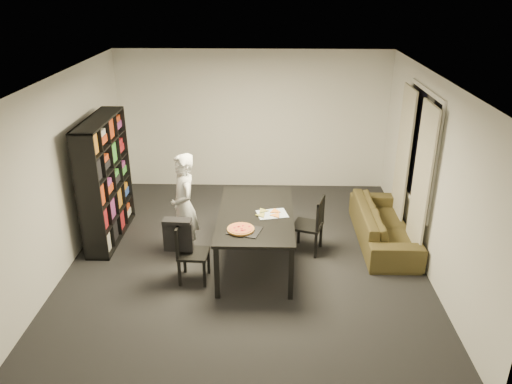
{
  "coord_description": "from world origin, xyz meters",
  "views": [
    {
      "loc": [
        0.31,
        -6.29,
        3.78
      ],
      "look_at": [
        0.14,
        -0.01,
        1.05
      ],
      "focal_mm": 35.0,
      "sensor_mm": 36.0,
      "label": 1
    }
  ],
  "objects_px": {
    "pepperoni_pizza": "(241,229)",
    "chair_right": "(313,222)",
    "dining_table": "(256,218)",
    "chair_left": "(187,248)",
    "sofa": "(384,225)",
    "bookshelf": "(105,180)",
    "baking_tray": "(245,231)",
    "person": "(184,206)"
  },
  "relations": [
    {
      "from": "chair_right",
      "to": "baking_tray",
      "type": "relative_size",
      "value": 2.16
    },
    {
      "from": "pepperoni_pizza",
      "to": "chair_right",
      "type": "bearing_deg",
      "value": 39.95
    },
    {
      "from": "pepperoni_pizza",
      "to": "sofa",
      "type": "distance_m",
      "value": 2.48
    },
    {
      "from": "dining_table",
      "to": "person",
      "type": "relative_size",
      "value": 1.2
    },
    {
      "from": "chair_left",
      "to": "sofa",
      "type": "distance_m",
      "value": 3.06
    },
    {
      "from": "bookshelf",
      "to": "baking_tray",
      "type": "bearing_deg",
      "value": -29.75
    },
    {
      "from": "baking_tray",
      "to": "bookshelf",
      "type": "bearing_deg",
      "value": 150.25
    },
    {
      "from": "dining_table",
      "to": "bookshelf",
      "type": "bearing_deg",
      "value": 162.81
    },
    {
      "from": "chair_right",
      "to": "person",
      "type": "height_order",
      "value": "person"
    },
    {
      "from": "baking_tray",
      "to": "sofa",
      "type": "relative_size",
      "value": 0.2
    },
    {
      "from": "bookshelf",
      "to": "chair_right",
      "type": "distance_m",
      "value": 3.18
    },
    {
      "from": "chair_left",
      "to": "baking_tray",
      "type": "distance_m",
      "value": 0.82
    },
    {
      "from": "chair_left",
      "to": "chair_right",
      "type": "xyz_separation_m",
      "value": [
        1.72,
        0.79,
        0.02
      ]
    },
    {
      "from": "chair_left",
      "to": "chair_right",
      "type": "height_order",
      "value": "chair_right"
    },
    {
      "from": "baking_tray",
      "to": "pepperoni_pizza",
      "type": "distance_m",
      "value": 0.05
    },
    {
      "from": "chair_left",
      "to": "sofa",
      "type": "bearing_deg",
      "value": -65.53
    },
    {
      "from": "chair_right",
      "to": "dining_table",
      "type": "bearing_deg",
      "value": -50.65
    },
    {
      "from": "dining_table",
      "to": "sofa",
      "type": "height_order",
      "value": "dining_table"
    },
    {
      "from": "chair_left",
      "to": "baking_tray",
      "type": "height_order",
      "value": "chair_left"
    },
    {
      "from": "chair_left",
      "to": "person",
      "type": "distance_m",
      "value": 0.74
    },
    {
      "from": "dining_table",
      "to": "person",
      "type": "xyz_separation_m",
      "value": [
        -1.02,
        0.2,
        0.07
      ]
    },
    {
      "from": "chair_right",
      "to": "person",
      "type": "distance_m",
      "value": 1.88
    },
    {
      "from": "person",
      "to": "sofa",
      "type": "bearing_deg",
      "value": 75.69
    },
    {
      "from": "chair_right",
      "to": "person",
      "type": "relative_size",
      "value": 0.56
    },
    {
      "from": "dining_table",
      "to": "sofa",
      "type": "relative_size",
      "value": 0.95
    },
    {
      "from": "bookshelf",
      "to": "chair_right",
      "type": "xyz_separation_m",
      "value": [
        3.12,
        -0.38,
        -0.46
      ]
    },
    {
      "from": "bookshelf",
      "to": "chair_left",
      "type": "bearing_deg",
      "value": -40.14
    },
    {
      "from": "sofa",
      "to": "chair_left",
      "type": "bearing_deg",
      "value": 111.69
    },
    {
      "from": "chair_right",
      "to": "baking_tray",
      "type": "xyz_separation_m",
      "value": [
        -0.96,
        -0.85,
        0.29
      ]
    },
    {
      "from": "bookshelf",
      "to": "baking_tray",
      "type": "xyz_separation_m",
      "value": [
        2.16,
        -1.23,
        -0.17
      ]
    },
    {
      "from": "pepperoni_pizza",
      "to": "sofa",
      "type": "relative_size",
      "value": 0.18
    },
    {
      "from": "dining_table",
      "to": "chair_right",
      "type": "height_order",
      "value": "chair_right"
    },
    {
      "from": "chair_right",
      "to": "pepperoni_pizza",
      "type": "bearing_deg",
      "value": -32.02
    },
    {
      "from": "dining_table",
      "to": "baking_tray",
      "type": "bearing_deg",
      "value": -103.87
    },
    {
      "from": "baking_tray",
      "to": "chair_right",
      "type": "bearing_deg",
      "value": 41.55
    },
    {
      "from": "dining_table",
      "to": "pepperoni_pizza",
      "type": "height_order",
      "value": "pepperoni_pizza"
    },
    {
      "from": "chair_left",
      "to": "person",
      "type": "bearing_deg",
      "value": 13.93
    },
    {
      "from": "dining_table",
      "to": "chair_left",
      "type": "relative_size",
      "value": 2.23
    },
    {
      "from": "chair_left",
      "to": "person",
      "type": "height_order",
      "value": "person"
    },
    {
      "from": "chair_left",
      "to": "person",
      "type": "relative_size",
      "value": 0.54
    },
    {
      "from": "dining_table",
      "to": "chair_left",
      "type": "height_order",
      "value": "chair_left"
    },
    {
      "from": "bookshelf",
      "to": "chair_right",
      "type": "height_order",
      "value": "bookshelf"
    }
  ]
}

